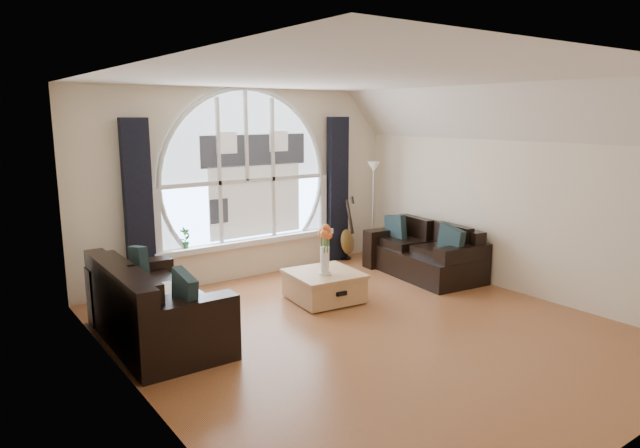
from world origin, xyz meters
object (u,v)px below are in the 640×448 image
(floor_lamp, at_px, (373,212))
(potted_plant, at_px, (185,238))
(sofa_left, at_px, (157,303))
(guitar, at_px, (348,228))
(coffee_chest, at_px, (324,285))
(vase_flowers, at_px, (325,244))
(sofa_right, at_px, (424,249))

(floor_lamp, height_order, potted_plant, floor_lamp)
(sofa_left, distance_m, guitar, 3.95)
(potted_plant, bearing_deg, sofa_left, -122.17)
(coffee_chest, bearing_deg, guitar, 49.00)
(vase_flowers, xyz_separation_m, guitar, (1.56, 1.49, -0.23))
(sofa_right, bearing_deg, floor_lamp, 97.27)
(vase_flowers, xyz_separation_m, floor_lamp, (1.89, 1.26, 0.04))
(sofa_left, relative_size, coffee_chest, 2.26)
(vase_flowers, bearing_deg, coffee_chest, 57.48)
(coffee_chest, bearing_deg, floor_lamp, 38.56)
(sofa_left, xyz_separation_m, potted_plant, (0.98, 1.55, 0.30))
(floor_lamp, bearing_deg, guitar, 145.25)
(sofa_left, distance_m, floor_lamp, 4.20)
(floor_lamp, bearing_deg, sofa_right, -89.52)
(sofa_left, height_order, vase_flowers, vase_flowers)
(sofa_right, relative_size, vase_flowers, 2.43)
(coffee_chest, height_order, guitar, guitar)
(sofa_left, bearing_deg, coffee_chest, 0.88)
(sofa_right, distance_m, floor_lamp, 1.19)
(sofa_left, xyz_separation_m, sofa_right, (4.02, 0.06, 0.00))
(vase_flowers, xyz_separation_m, potted_plant, (-1.14, 1.63, -0.07))
(sofa_right, relative_size, guitar, 1.60)
(sofa_left, distance_m, vase_flowers, 2.15)
(coffee_chest, bearing_deg, sofa_right, 7.67)
(sofa_right, relative_size, potted_plant, 5.82)
(sofa_left, xyz_separation_m, floor_lamp, (4.01, 1.18, 0.40))
(coffee_chest, distance_m, vase_flowers, 0.56)
(coffee_chest, relative_size, vase_flowers, 1.21)
(vase_flowers, height_order, floor_lamp, floor_lamp)
(coffee_chest, bearing_deg, potted_plant, 133.49)
(sofa_left, bearing_deg, vase_flowers, -1.27)
(sofa_left, relative_size, guitar, 1.80)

